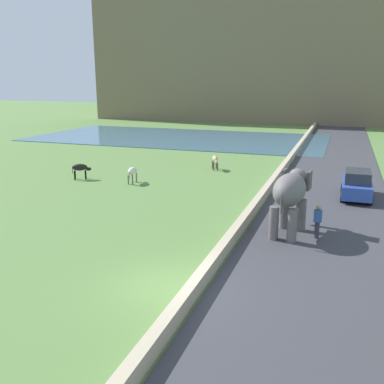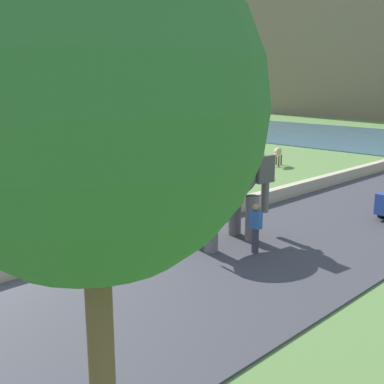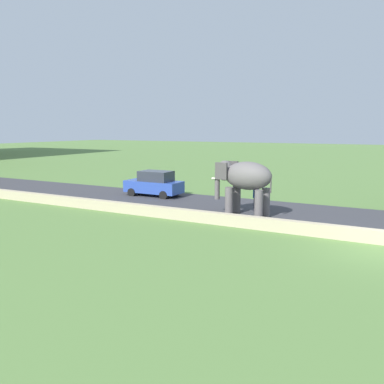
{
  "view_description": "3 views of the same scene",
  "coord_description": "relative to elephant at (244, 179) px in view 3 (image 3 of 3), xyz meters",
  "views": [
    {
      "loc": [
        5.55,
        -12.88,
        7.15
      ],
      "look_at": [
        -1.94,
        8.4,
        1.23
      ],
      "focal_mm": 40.32,
      "sensor_mm": 36.0,
      "label": 1
    },
    {
      "loc": [
        13.65,
        -4.94,
        5.36
      ],
      "look_at": [
        0.86,
        7.76,
        1.17
      ],
      "focal_mm": 45.93,
      "sensor_mm": 36.0,
      "label": 2
    },
    {
      "loc": [
        -16.51,
        -0.5,
        4.73
      ],
      "look_at": [
        2.36,
        9.45,
        1.31
      ],
      "focal_mm": 37.36,
      "sensor_mm": 36.0,
      "label": 3
    }
  ],
  "objects": [
    {
      "name": "person_beside_elephant",
      "position": [
        1.31,
        -0.24,
        -1.16
      ],
      "size": [
        0.36,
        0.22,
        1.63
      ],
      "color": "#33333D",
      "rests_on": "ground"
    },
    {
      "name": "elephant",
      "position": [
        0.0,
        0.0,
        0.0
      ],
      "size": [
        1.74,
        3.55,
        2.99
      ],
      "color": "#605B5B",
      "rests_on": "ground"
    },
    {
      "name": "ground_plane",
      "position": [
        -3.45,
        -6.89,
        -2.04
      ],
      "size": [
        220.0,
        220.0,
        0.0
      ],
      "primitive_type": "plane",
      "color": "#567A3D"
    },
    {
      "name": "car_blue",
      "position": [
        3.12,
        7.75,
        -1.14
      ],
      "size": [
        1.81,
        4.01,
        1.8
      ],
      "color": "#2D4CA8",
      "rests_on": "ground"
    },
    {
      "name": "road_surface",
      "position": [
        1.55,
        13.11,
        -2.01
      ],
      "size": [
        7.0,
        120.0,
        0.06
      ],
      "primitive_type": "cube",
      "color": "#38383D",
      "rests_on": "ground"
    },
    {
      "name": "barrier_wall",
      "position": [
        -2.25,
        11.11,
        -1.74
      ],
      "size": [
        0.4,
        110.0,
        0.58
      ],
      "primitive_type": "cube",
      "color": "tan",
      "rests_on": "ground"
    }
  ]
}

